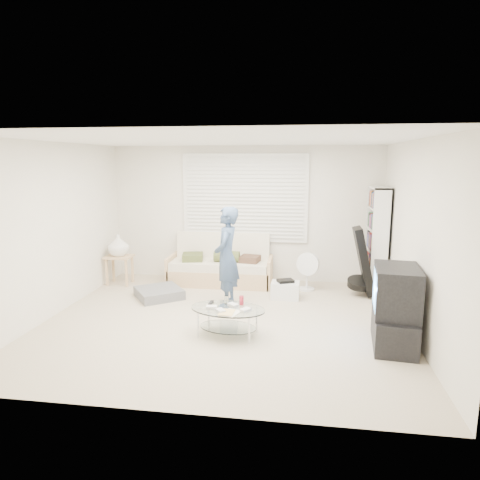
% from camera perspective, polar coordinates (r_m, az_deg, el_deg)
% --- Properties ---
extents(ground, '(5.00, 5.00, 0.00)m').
position_cam_1_polar(ground, '(6.14, -2.18, -10.79)').
color(ground, tan).
rests_on(ground, ground).
extents(room_shell, '(5.02, 4.52, 2.51)m').
position_cam_1_polar(room_shell, '(6.22, -1.48, 4.98)').
color(room_shell, white).
rests_on(room_shell, ground).
extents(window_blinds, '(2.32, 0.08, 1.62)m').
position_cam_1_polar(window_blinds, '(7.92, 0.63, 5.61)').
color(window_blinds, silver).
rests_on(window_blinds, ground).
extents(futon_sofa, '(1.88, 0.76, 0.92)m').
position_cam_1_polar(futon_sofa, '(7.87, -2.59, -3.67)').
color(futon_sofa, tan).
rests_on(futon_sofa, ground).
extents(grey_floor_pillow, '(0.95, 0.95, 0.15)m').
position_cam_1_polar(grey_floor_pillow, '(7.25, -10.74, -6.95)').
color(grey_floor_pillow, '#5E5E62').
rests_on(grey_floor_pillow, ground).
extents(side_table, '(0.47, 0.38, 0.92)m').
position_cam_1_polar(side_table, '(8.04, -15.89, -0.95)').
color(side_table, tan).
rests_on(side_table, ground).
extents(bookshelf, '(0.28, 0.76, 1.80)m').
position_cam_1_polar(bookshelf, '(7.63, 17.74, -0.00)').
color(bookshelf, white).
rests_on(bookshelf, ground).
extents(guitar_case, '(0.44, 0.42, 1.14)m').
position_cam_1_polar(guitar_case, '(7.39, 16.05, -3.38)').
color(guitar_case, black).
rests_on(guitar_case, ground).
extents(floor_fan, '(0.42, 0.27, 0.68)m').
position_cam_1_polar(floor_fan, '(7.53, 8.94, -3.72)').
color(floor_fan, white).
rests_on(floor_fan, ground).
extents(storage_bin, '(0.47, 0.33, 0.32)m').
position_cam_1_polar(storage_bin, '(7.10, 6.05, -6.61)').
color(storage_bin, white).
rests_on(storage_bin, ground).
extents(tv_unit, '(0.58, 0.95, 0.99)m').
position_cam_1_polar(tv_unit, '(5.55, 19.97, -8.51)').
color(tv_unit, black).
rests_on(tv_unit, ground).
extents(coffee_table, '(1.05, 0.75, 0.49)m').
position_cam_1_polar(coffee_table, '(5.59, -1.62, -9.73)').
color(coffee_table, silver).
rests_on(coffee_table, ground).
extents(standing_person, '(0.39, 0.58, 1.55)m').
position_cam_1_polar(standing_person, '(6.55, -1.80, -2.31)').
color(standing_person, '#334F6C').
rests_on(standing_person, ground).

